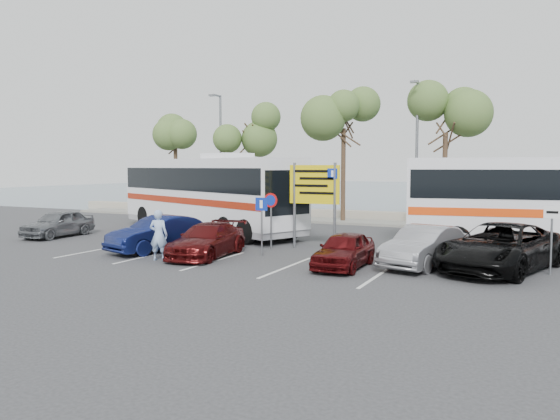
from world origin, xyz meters
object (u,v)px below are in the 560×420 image
at_px(coach_bus_left, 206,196).
at_px(pedestrian_near, 159,235).
at_px(car_silver_b, 424,246).
at_px(direction_sign, 314,191).
at_px(car_silver_a, 58,223).
at_px(car_red, 344,250).
at_px(car_blue, 160,234).
at_px(car_maroon, 207,240).
at_px(street_lamp_right, 416,146).
at_px(street_lamp_left, 220,149).
at_px(suv_black, 500,247).

relative_size(coach_bus_left, pedestrian_near, 7.03).
bearing_deg(car_silver_b, direction_sign, 171.63).
distance_m(car_silver_a, car_red, 15.43).
height_order(car_blue, car_maroon, car_blue).
bearing_deg(car_red, car_maroon, 179.56).
relative_size(street_lamp_right, pedestrian_near, 4.28).
distance_m(street_lamp_left, car_blue, 15.14).
bearing_deg(car_silver_a, street_lamp_left, 77.72).
bearing_deg(street_lamp_right, direction_sign, -100.94).
xyz_separation_m(street_lamp_left, coach_bus_left, (3.50, -7.02, -2.70)).
distance_m(car_blue, car_maroon, 2.48).
xyz_separation_m(direction_sign, car_maroon, (-2.99, -3.50, -1.80)).
distance_m(direction_sign, car_blue, 6.55).
xyz_separation_m(car_silver_a, car_silver_b, (17.73, -0.30, 0.04)).
xyz_separation_m(direction_sign, car_red, (2.50, -3.42, -1.82)).
bearing_deg(car_maroon, car_silver_b, 4.47).
height_order(car_silver_a, car_blue, car_blue).
bearing_deg(car_maroon, car_blue, 167.16).
height_order(coach_bus_left, car_silver_a, coach_bus_left).
bearing_deg(car_silver_b, car_red, -135.44).
relative_size(street_lamp_right, coach_bus_left, 0.61).
distance_m(street_lamp_left, car_silver_b, 20.49).
relative_size(street_lamp_right, car_silver_a, 2.06).
distance_m(street_lamp_right, coach_bus_left, 12.12).
height_order(street_lamp_left, car_red, street_lamp_left).
xyz_separation_m(car_maroon, car_silver_b, (7.88, 1.51, 0.07)).
bearing_deg(car_maroon, coach_bus_left, 117.25).
height_order(coach_bus_left, car_blue, coach_bus_left).
bearing_deg(direction_sign, street_lamp_left, 136.83).
distance_m(car_maroon, pedestrian_near, 1.89).
xyz_separation_m(coach_bus_left, pedestrian_near, (3.40, -8.29, -0.97)).
height_order(direction_sign, car_red, direction_sign).
xyz_separation_m(street_lamp_left, car_blue, (5.56, -13.54, -3.88)).
relative_size(street_lamp_left, direction_sign, 2.23).
xyz_separation_m(car_silver_a, car_blue, (7.39, -1.52, 0.06)).
relative_size(coach_bus_left, car_blue, 3.02).
height_order(car_silver_a, car_silver_b, car_silver_b).
height_order(street_lamp_left, street_lamp_right, same).
distance_m(coach_bus_left, car_maroon, 8.26).
xyz_separation_m(street_lamp_right, direction_sign, (-2.00, -10.32, -2.17)).
bearing_deg(suv_black, car_maroon, -152.36).
distance_m(street_lamp_right, pedestrian_near, 16.88).
distance_m(coach_bus_left, pedestrian_near, 9.01).
relative_size(car_maroon, pedestrian_near, 2.33).
relative_size(street_lamp_right, car_blue, 1.84).
bearing_deg(direction_sign, coach_bus_left, 156.24).
xyz_separation_m(street_lamp_right, pedestrian_near, (-6.10, -15.31, -3.66)).
bearing_deg(coach_bus_left, suv_black, -18.67).
bearing_deg(car_silver_a, car_silver_b, -4.57).
distance_m(street_lamp_left, car_silver_a, 12.78).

